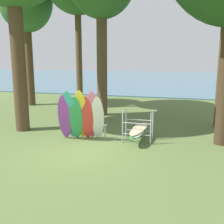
% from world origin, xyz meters
% --- Properties ---
extents(ground_plane, '(80.00, 80.00, 0.00)m').
position_xyz_m(ground_plane, '(0.00, 0.00, 0.00)').
color(ground_plane, '#566B38').
extents(lake_water, '(80.00, 36.00, 0.10)m').
position_xyz_m(lake_water, '(0.00, 31.18, 0.05)').
color(lake_water, '#477084').
rests_on(lake_water, ground).
extents(tree_mid_behind, '(3.44, 3.44, 8.78)m').
position_xyz_m(tree_mid_behind, '(-6.70, 7.80, 6.69)').
color(tree_mid_behind, '#4C3823').
rests_on(tree_mid_behind, ground).
extents(leaning_board_pile, '(1.96, 1.32, 2.09)m').
position_xyz_m(leaning_board_pile, '(-0.38, 1.20, 0.97)').
color(leaning_board_pile, purple).
rests_on(leaning_board_pile, ground).
extents(board_storage_rack, '(1.15, 2.13, 1.25)m').
position_xyz_m(board_storage_rack, '(1.86, 1.69, 0.47)').
color(board_storage_rack, '#9EA0A5').
rests_on(board_storage_rack, ground).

